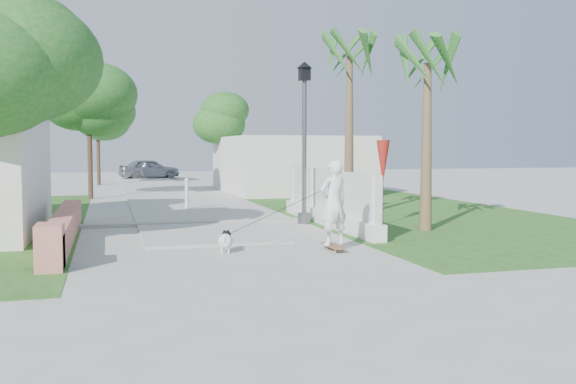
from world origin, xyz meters
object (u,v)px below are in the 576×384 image
object	(u,v)px
street_lamp	(304,136)
patio_umbrella	(383,163)
bollard	(187,193)
skateboarder	(293,210)
dog	(226,240)
parked_car	(149,169)

from	to	relation	value
street_lamp	patio_umbrella	distance (m)	2.27
street_lamp	patio_umbrella	size ratio (longest dim) A/B	1.93
bollard	patio_umbrella	size ratio (longest dim) A/B	0.47
skateboarder	dog	xyz separation A→B (m)	(-1.37, 0.17, -0.60)
street_lamp	patio_umbrella	xyz separation A→B (m)	(1.90, -1.00, -0.74)
patio_umbrella	skateboarder	world-z (taller)	patio_umbrella
skateboarder	dog	bearing A→B (deg)	-22.68
street_lamp	parked_car	size ratio (longest dim) A/B	1.12
bollard	parked_car	world-z (taller)	parked_car
street_lamp	skateboarder	bearing A→B (deg)	-109.90
patio_umbrella	dog	size ratio (longest dim) A/B	3.62
patio_umbrella	skateboarder	distance (m)	4.95
street_lamp	dog	xyz separation A→B (m)	(-2.96, -4.23, -2.18)
street_lamp	patio_umbrella	world-z (taller)	street_lamp
skateboarder	parked_car	world-z (taller)	skateboarder
dog	skateboarder	bearing A→B (deg)	7.43
bollard	skateboarder	xyz separation A→B (m)	(1.11, -8.90, 0.26)
dog	street_lamp	bearing A→B (deg)	69.56
patio_umbrella	parked_car	xyz separation A→B (m)	(-4.42, 27.86, -1.01)
patio_umbrella	parked_car	bearing A→B (deg)	99.02
street_lamp	skateboarder	distance (m)	4.94
dog	parked_car	world-z (taller)	parked_car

